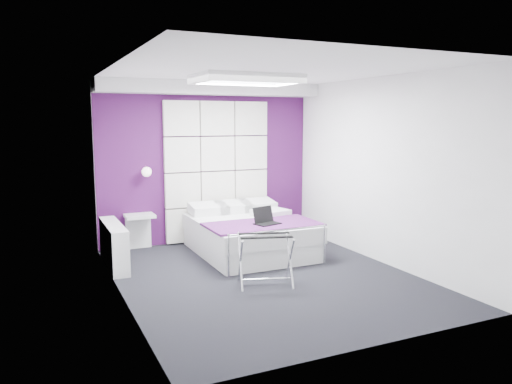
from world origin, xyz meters
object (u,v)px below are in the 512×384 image
(bed, at_px, (249,234))
(nightstand, at_px, (140,216))
(wall_lamp, at_px, (146,172))
(laptop, at_px, (266,220))
(luggage_rack, at_px, (265,260))
(radiator, at_px, (114,245))

(bed, bearing_deg, nightstand, 150.12)
(wall_lamp, xyz_separation_m, laptop, (1.38, -1.39, -0.62))
(bed, relative_size, laptop, 5.59)
(wall_lamp, distance_m, luggage_rack, 2.66)
(radiator, height_order, bed, bed)
(wall_lamp, height_order, radiator, wall_lamp)
(wall_lamp, xyz_separation_m, radiator, (-0.64, -0.76, -0.92))
(bed, bearing_deg, laptop, -85.86)
(laptop, bearing_deg, wall_lamp, 118.86)
(laptop, bearing_deg, nightstand, 122.26)
(bed, bearing_deg, luggage_rack, -106.33)
(radiator, bearing_deg, laptop, -17.35)
(radiator, relative_size, laptop, 3.48)
(nightstand, xyz_separation_m, luggage_rack, (1.05, -2.28, -0.23))
(nightstand, bearing_deg, radiator, -125.33)
(wall_lamp, height_order, nightstand, wall_lamp)
(wall_lamp, distance_m, bed, 1.86)
(luggage_rack, bearing_deg, wall_lamp, 128.80)
(wall_lamp, bearing_deg, bed, -33.42)
(radiator, distance_m, luggage_rack, 2.21)
(wall_lamp, relative_size, nightstand, 0.34)
(wall_lamp, relative_size, radiator, 0.12)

